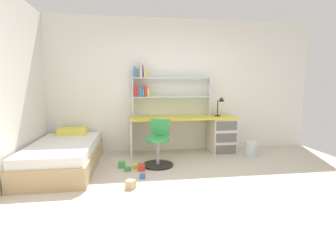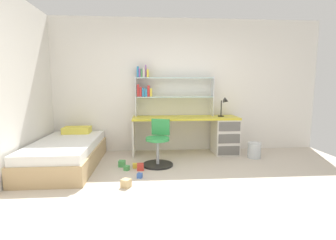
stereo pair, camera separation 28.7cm
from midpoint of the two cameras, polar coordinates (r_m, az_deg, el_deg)
ground_plane at (r=3.34m, az=8.62°, el=-16.44°), size 5.96×5.44×0.02m
room_shell at (r=4.17m, az=-11.20°, el=7.45°), size 5.96×5.44×2.68m
desk at (r=5.16m, az=11.69°, el=-2.75°), size 2.07×0.58×0.74m
bookshelf_hutch at (r=5.06m, az=0.39°, el=7.35°), size 1.57×0.22×1.01m
desk_lamp at (r=5.13m, az=14.27°, el=3.55°), size 0.20×0.17×0.38m
swivel_chair at (r=4.32m, az=-0.32°, el=-6.26°), size 0.52×0.52×0.78m
bed_platform at (r=4.55m, az=-20.28°, el=-7.11°), size 1.01×1.90×0.56m
waste_bin at (r=5.10m, az=20.41°, el=-6.42°), size 0.25×0.25×0.29m
toy_block_yellow_0 at (r=4.27m, az=-5.52°, el=-10.23°), size 0.08×0.08×0.08m
toy_block_blue_1 at (r=3.83m, az=-4.23°, el=-12.41°), size 0.09×0.09×0.07m
toy_block_natural_2 at (r=3.52m, az=-7.07°, el=-13.98°), size 0.15×0.15×0.11m
toy_block_green_3 at (r=4.36m, az=-8.47°, el=-9.70°), size 0.12×0.12×0.10m
toy_block_red_4 at (r=4.15m, az=-4.24°, el=-10.52°), size 0.11×0.11×0.11m
toy_block_green_5 at (r=4.17m, az=-7.32°, el=-10.70°), size 0.10×0.10×0.08m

